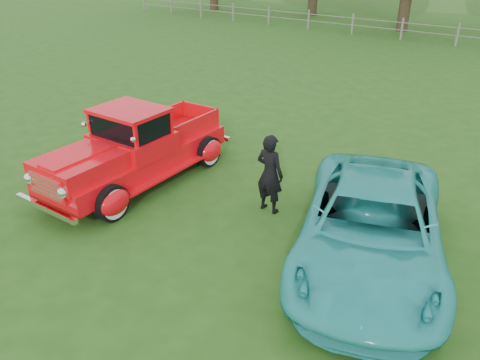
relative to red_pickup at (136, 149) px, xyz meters
The scene contains 5 objects.
ground 2.17m from the red_pickup, 28.05° to the right, with size 140.00×140.00×0.00m, color #224E14.
fence_line 21.13m from the red_pickup, 85.16° to the left, with size 48.00×0.12×1.20m.
red_pickup is the anchor object (origin of this frame).
teal_sedan 5.54m from the red_pickup, ahead, with size 2.34×5.07×1.41m, color #2BAEAD.
man 3.27m from the red_pickup, 12.18° to the left, with size 0.61×0.40×1.68m, color black.
Camera 1 is at (5.94, -5.49, 5.00)m, focal length 35.00 mm.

